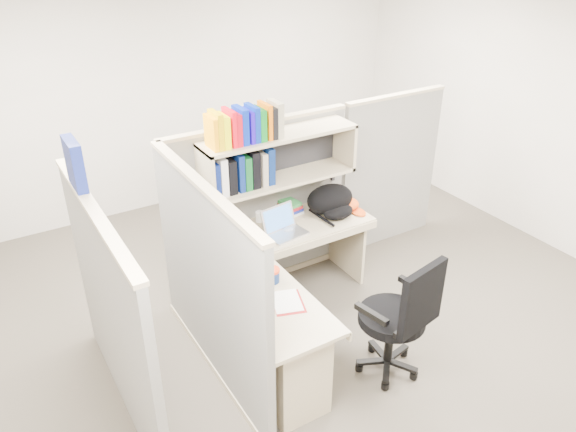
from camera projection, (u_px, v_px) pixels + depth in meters
ground at (311, 330)px, 4.86m from camera, size 6.00×6.00×0.00m
room_shell at (316, 157)px, 4.08m from camera, size 6.00×6.00×6.00m
cubicle at (246, 228)px, 4.60m from camera, size 3.79×1.84×1.95m
desk at (288, 325)px, 4.25m from camera, size 1.74×1.75×0.73m
laptop at (286, 223)px, 4.79m from camera, size 0.38×0.38×0.24m
backpack at (334, 202)px, 5.11m from camera, size 0.53×0.46×0.27m
orange_cap at (348, 204)px, 5.25m from camera, size 0.25×0.27×0.11m
snack_canister at (272, 275)px, 4.21m from camera, size 0.11×0.11×0.11m
tissue_box at (248, 313)px, 3.74m from camera, size 0.17×0.17×0.20m
mouse at (288, 229)px, 4.90m from camera, size 0.11×0.08×0.04m
paper_cup at (259, 217)px, 5.04m from camera, size 0.08×0.08×0.10m
book_stack at (289, 207)px, 5.20m from camera, size 0.20×0.25×0.11m
loose_paper at (286, 301)px, 4.02m from camera, size 0.27×0.31×0.00m
task_chair at (395, 335)px, 4.23m from camera, size 0.60×0.55×1.07m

